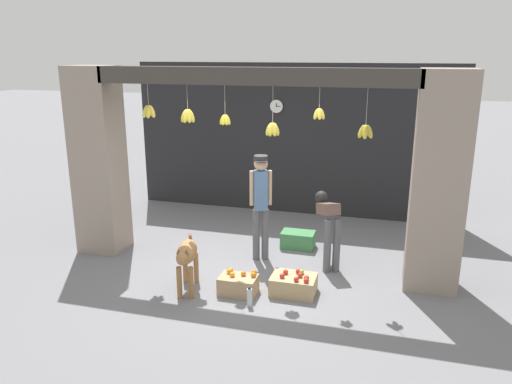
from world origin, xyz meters
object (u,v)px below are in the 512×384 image
(fruit_crate_oranges, at_px, (238,284))
(dog, at_px, (187,256))
(produce_box_green, at_px, (298,240))
(worker_stooping, at_px, (328,221))
(water_bottle, at_px, (249,297))
(wall_clock, at_px, (276,106))
(shopkeeper, at_px, (261,199))
(fruit_crate_apples, at_px, (294,284))

(fruit_crate_oranges, bearing_deg, dog, -169.91)
(dog, height_order, produce_box_green, dog)
(worker_stooping, bearing_deg, water_bottle, -140.84)
(produce_box_green, height_order, wall_clock, wall_clock)
(shopkeeper, bearing_deg, worker_stooping, 161.44)
(water_bottle, bearing_deg, dog, 169.33)
(fruit_crate_oranges, height_order, produce_box_green, fruit_crate_oranges)
(fruit_crate_apples, bearing_deg, worker_stooping, 73.56)
(dog, xyz_separation_m, produce_box_green, (1.15, 1.96, -0.39))
(shopkeeper, distance_m, produce_box_green, 1.16)
(fruit_crate_apples, relative_size, water_bottle, 2.27)
(dog, distance_m, wall_clock, 4.13)
(worker_stooping, distance_m, water_bottle, 1.83)
(worker_stooping, xyz_separation_m, fruit_crate_apples, (-0.31, -1.05, -0.58))
(fruit_crate_oranges, relative_size, produce_box_green, 0.92)
(worker_stooping, xyz_separation_m, produce_box_green, (-0.57, 0.59, -0.57))
(fruit_crate_oranges, bearing_deg, wall_clock, 95.67)
(fruit_crate_oranges, xyz_separation_m, produce_box_green, (0.46, 1.84, 0.01))
(fruit_crate_oranges, distance_m, wall_clock, 4.20)
(fruit_crate_oranges, height_order, fruit_crate_apples, fruit_crate_apples)
(fruit_crate_oranges, relative_size, water_bottle, 1.91)
(dog, xyz_separation_m, fruit_crate_oranges, (0.69, 0.12, -0.39))
(fruit_crate_oranges, distance_m, fruit_crate_apples, 0.75)
(fruit_crate_oranges, bearing_deg, produce_box_green, 75.89)
(dog, xyz_separation_m, fruit_crate_apples, (1.41, 0.33, -0.39))
(dog, bearing_deg, shopkeeper, 138.87)
(fruit_crate_oranges, bearing_deg, shopkeeper, 90.68)
(shopkeeper, relative_size, fruit_crate_apples, 2.78)
(wall_clock, bearing_deg, fruit_crate_oranges, -84.33)
(fruit_crate_apples, height_order, wall_clock, wall_clock)
(fruit_crate_apples, height_order, water_bottle, fruit_crate_apples)
(worker_stooping, distance_m, fruit_crate_oranges, 1.72)
(shopkeeper, relative_size, water_bottle, 6.33)
(dog, distance_m, fruit_crate_apples, 1.50)
(fruit_crate_oranges, height_order, water_bottle, fruit_crate_oranges)
(fruit_crate_apples, bearing_deg, produce_box_green, 98.99)
(worker_stooping, bearing_deg, dog, -165.24)
(dog, xyz_separation_m, shopkeeper, (0.67, 1.33, 0.46))
(worker_stooping, height_order, fruit_crate_apples, worker_stooping)
(worker_stooping, distance_m, produce_box_green, 1.00)
(dog, xyz_separation_m, worker_stooping, (1.72, 1.37, 0.19))
(fruit_crate_apples, relative_size, wall_clock, 2.24)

